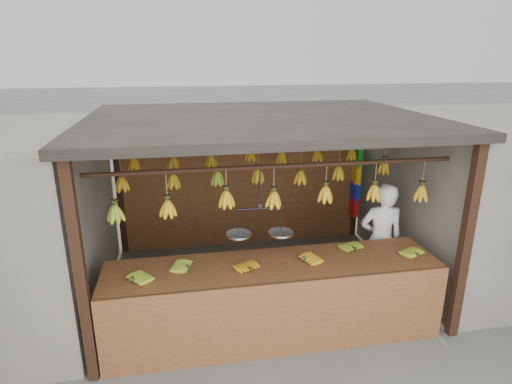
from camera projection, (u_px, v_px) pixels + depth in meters
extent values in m
plane|color=#5B5B57|center=(260.00, 285.00, 6.10)|extent=(80.00, 80.00, 0.00)
cube|color=black|center=(81.00, 277.00, 4.00)|extent=(0.10, 0.10, 2.30)
cube|color=black|center=(465.00, 245.00, 4.68)|extent=(0.10, 0.10, 2.30)
cube|color=black|center=(119.00, 185.00, 6.80)|extent=(0.10, 0.10, 2.30)
cube|color=black|center=(356.00, 173.00, 7.49)|extent=(0.10, 0.10, 2.30)
cube|color=black|center=(260.00, 120.00, 5.37)|extent=(4.30, 3.30, 0.10)
cylinder|color=black|center=(278.00, 166.00, 4.55)|extent=(4.00, 0.05, 0.05)
cylinder|color=black|center=(260.00, 147.00, 5.48)|extent=(4.00, 0.05, 0.05)
cylinder|color=black|center=(248.00, 134.00, 6.42)|extent=(4.00, 0.05, 0.05)
cube|color=brown|center=(243.00, 193.00, 7.22)|extent=(4.00, 0.06, 1.80)
cube|color=slate|center=(497.00, 194.00, 6.36)|extent=(3.00, 3.00, 2.30)
cube|color=brown|center=(274.00, 267.00, 4.79)|extent=(3.76, 0.84, 0.08)
cube|color=brown|center=(282.00, 320.00, 4.53)|extent=(3.76, 0.04, 0.90)
cube|color=black|center=(108.00, 340.00, 4.28)|extent=(0.07, 0.07, 0.82)
cube|color=black|center=(432.00, 304.00, 4.89)|extent=(0.07, 0.07, 0.82)
cube|color=black|center=(117.00, 300.00, 4.97)|extent=(0.07, 0.07, 0.82)
cube|color=black|center=(400.00, 273.00, 5.58)|extent=(0.07, 0.07, 0.82)
ellipsoid|color=#92A523|center=(133.00, 281.00, 4.37)|extent=(0.30, 0.29, 0.06)
ellipsoid|color=#92A523|center=(189.00, 267.00, 4.66)|extent=(0.29, 0.25, 0.06)
ellipsoid|color=gold|center=(251.00, 269.00, 4.60)|extent=(0.26, 0.29, 0.06)
ellipsoid|color=gold|center=(305.00, 260.00, 4.80)|extent=(0.29, 0.25, 0.06)
ellipsoid|color=#92A523|center=(355.00, 249.00, 5.07)|extent=(0.24, 0.28, 0.06)
ellipsoid|color=#92A523|center=(418.00, 255.00, 4.92)|extent=(0.26, 0.29, 0.06)
ellipsoid|color=#92A523|center=(116.00, 214.00, 4.39)|extent=(0.16, 0.16, 0.28)
ellipsoid|color=gold|center=(168.00, 209.00, 4.45)|extent=(0.16, 0.16, 0.28)
ellipsoid|color=gold|center=(227.00, 199.00, 4.53)|extent=(0.16, 0.16, 0.28)
ellipsoid|color=gold|center=(274.00, 200.00, 4.66)|extent=(0.16, 0.16, 0.28)
ellipsoid|color=gold|center=(325.00, 194.00, 4.79)|extent=(0.16, 0.16, 0.28)
ellipsoid|color=gold|center=(374.00, 193.00, 4.89)|extent=(0.16, 0.16, 0.28)
ellipsoid|color=gold|center=(421.00, 193.00, 5.02)|extent=(0.16, 0.16, 0.28)
ellipsoid|color=gold|center=(122.00, 184.00, 5.30)|extent=(0.16, 0.16, 0.28)
ellipsoid|color=gold|center=(173.00, 181.00, 5.42)|extent=(0.16, 0.16, 0.28)
ellipsoid|color=#92A523|center=(217.00, 178.00, 5.48)|extent=(0.16, 0.16, 0.28)
ellipsoid|color=gold|center=(258.00, 176.00, 5.58)|extent=(0.16, 0.16, 0.28)
ellipsoid|color=gold|center=(300.00, 177.00, 5.67)|extent=(0.16, 0.16, 0.28)
ellipsoid|color=gold|center=(339.00, 173.00, 5.83)|extent=(0.16, 0.16, 0.28)
ellipsoid|color=gold|center=(384.00, 167.00, 5.90)|extent=(0.16, 0.16, 0.28)
ellipsoid|color=gold|center=(134.00, 164.00, 6.28)|extent=(0.16, 0.16, 0.28)
ellipsoid|color=gold|center=(173.00, 162.00, 6.33)|extent=(0.16, 0.16, 0.28)
ellipsoid|color=gold|center=(211.00, 161.00, 6.42)|extent=(0.16, 0.16, 0.28)
ellipsoid|color=gold|center=(251.00, 155.00, 6.50)|extent=(0.16, 0.16, 0.28)
ellipsoid|color=gold|center=(282.00, 158.00, 6.64)|extent=(0.16, 0.16, 0.28)
ellipsoid|color=gold|center=(318.00, 156.00, 6.73)|extent=(0.16, 0.16, 0.28)
ellipsoid|color=gold|center=(352.00, 155.00, 6.86)|extent=(0.16, 0.16, 0.28)
cylinder|color=black|center=(260.00, 188.00, 4.58)|extent=(0.02, 0.02, 0.47)
cylinder|color=black|center=(260.00, 209.00, 4.66)|extent=(0.51, 0.07, 0.02)
cylinder|color=silver|center=(239.00, 235.00, 4.73)|extent=(0.28, 0.28, 0.02)
cylinder|color=silver|center=(281.00, 233.00, 4.77)|extent=(0.28, 0.28, 0.02)
imported|color=white|center=(381.00, 240.00, 5.66)|extent=(0.62, 0.45, 1.58)
cube|color=#199926|center=(357.00, 157.00, 7.24)|extent=(0.08, 0.26, 0.34)
cube|color=yellow|center=(356.00, 174.00, 7.33)|extent=(0.08, 0.26, 0.34)
cube|color=#1426BF|center=(355.00, 191.00, 7.43)|extent=(0.08, 0.26, 0.34)
cube|color=red|center=(354.00, 206.00, 7.51)|extent=(0.08, 0.26, 0.34)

